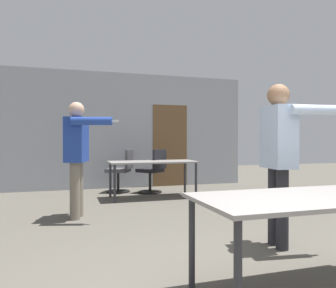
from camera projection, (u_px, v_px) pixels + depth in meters
name	position (u px, v px, depth m)	size (l,w,h in m)	color
back_wall	(128.00, 131.00, 8.03)	(6.07, 0.12, 2.79)	#A3A8B2
conference_table_near	(306.00, 205.00, 2.42)	(1.64, 0.84, 0.73)	gray
conference_table_far	(153.00, 165.00, 6.57)	(1.73, 0.76, 0.73)	gray
person_near_casual	(279.00, 148.00, 3.52)	(0.78, 0.69, 1.75)	#28282D
person_left_plaid	(78.00, 149.00, 4.84)	(0.75, 0.83, 1.72)	slate
office_chair_far_left	(153.00, 172.00, 7.16)	(0.68, 0.69, 0.95)	black
office_chair_side_rolled	(121.00, 172.00, 7.26)	(0.67, 0.64, 0.95)	black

